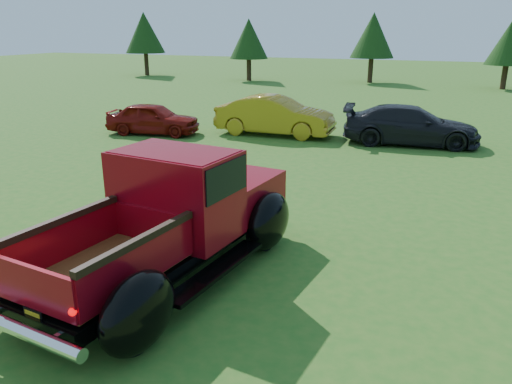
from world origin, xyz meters
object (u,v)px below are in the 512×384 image
tree_mid_right (509,43)px  show_car_grey (411,125)px  show_car_yellow (275,116)px  tree_west (249,39)px  tree_mid_left (373,35)px  show_car_red (153,118)px  pickup_truck (178,213)px  tree_far_west (144,33)px

tree_mid_right → show_car_grey: bearing=-101.9°
tree_mid_right → show_car_yellow: (-9.10, -19.80, -2.24)m
tree_west → tree_mid_left: bearing=12.5°
tree_mid_left → show_car_red: size_ratio=1.42×
show_car_red → show_car_yellow: (4.41, 1.59, 0.13)m
tree_west → tree_mid_right: 18.03m
tree_mid_left → show_car_red: (-4.50, -22.39, -2.78)m
show_car_red → tree_mid_right: bearing=-41.8°
show_car_red → show_car_grey: bearing=-88.4°
pickup_truck → show_car_red: bearing=131.9°
show_car_grey → pickup_truck: bearing=159.5°
show_car_grey → tree_mid_left: bearing=6.3°
show_car_yellow → show_car_grey: show_car_yellow is taller
tree_far_west → tree_mid_left: 19.03m
tree_mid_right → show_car_yellow: 21.90m
tree_far_west → show_car_grey: tree_far_west is taller
pickup_truck → tree_mid_left: bearing=100.7°
show_car_red → show_car_yellow: bearing=-79.7°
tree_far_west → tree_mid_right: bearing=-0.0°
tree_mid_right → show_car_grey: (-4.14, -19.55, -2.30)m
pickup_truck → show_car_yellow: size_ratio=1.28×
tree_mid_right → tree_west: bearing=-176.8°
tree_far_west → tree_mid_left: (19.00, 1.00, -0.14)m
show_car_red → show_car_yellow: 4.69m
pickup_truck → show_car_yellow: bearing=108.3°
show_car_yellow → show_car_grey: (4.96, 0.25, -0.06)m
show_car_yellow → pickup_truck: bearing=-169.9°
tree_far_west → tree_mid_left: tree_far_west is taller
show_car_red → tree_west: bearing=2.9°
tree_mid_right → show_car_grey: size_ratio=0.95×
tree_west → pickup_truck: size_ratio=0.81×
tree_mid_right → show_car_red: size_ratio=1.25×
tree_mid_right → tree_mid_left: bearing=173.7°
tree_far_west → show_car_yellow: 27.51m
tree_west → pickup_truck: tree_west is taller
show_car_red → show_car_grey: (9.37, 1.84, 0.07)m
tree_far_west → pickup_truck: tree_far_west is taller
tree_west → show_car_red: (4.50, -20.39, -2.51)m
tree_far_west → show_car_grey: 30.98m
tree_mid_left → show_car_grey: size_ratio=1.08×
tree_far_west → show_car_red: (14.50, -21.39, -2.92)m
tree_far_west → show_car_red: bearing=-55.9°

